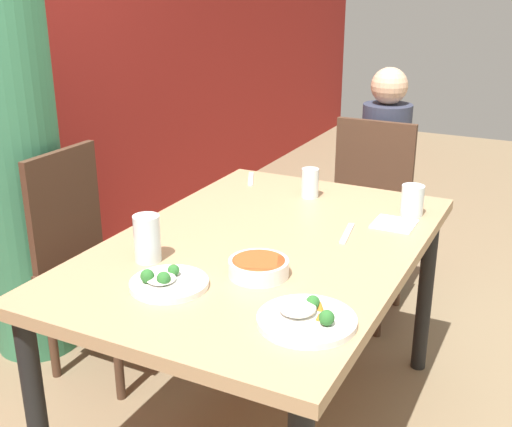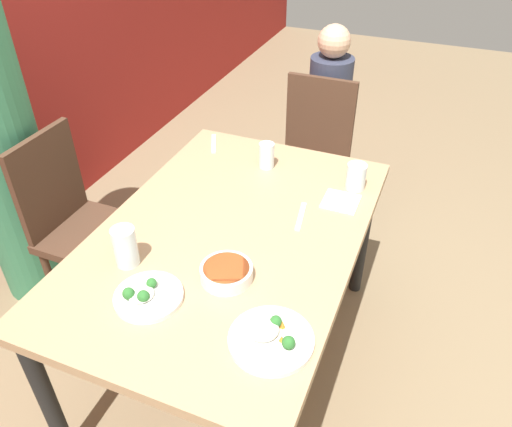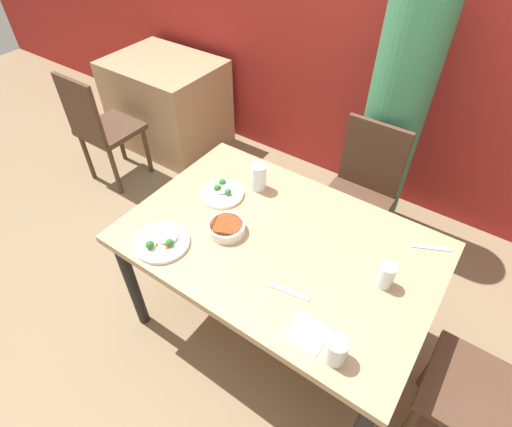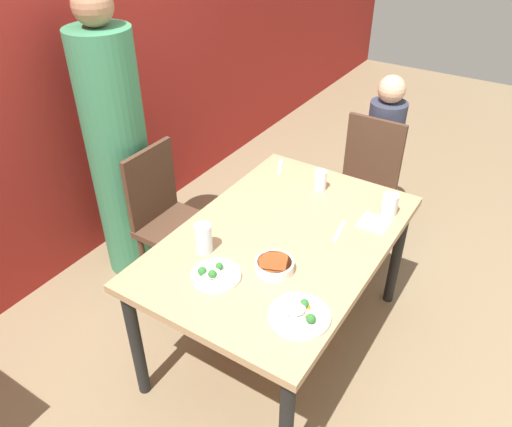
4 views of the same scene
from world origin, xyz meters
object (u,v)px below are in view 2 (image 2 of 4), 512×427
object	(u,v)px
person_child	(326,129)
plate_rice_adult	(271,337)
chair_adult_spot	(78,222)
glass_water_tall	(125,247)
bowl_curry	(226,272)
chair_child_spot	(311,157)

from	to	relation	value
person_child	plate_rice_adult	bearing A→B (deg)	-170.13
person_child	plate_rice_adult	distance (m)	1.79
chair_adult_spot	glass_water_tall	xyz separation A→B (m)	(-0.36, -0.56, 0.31)
bowl_curry	glass_water_tall	world-z (taller)	glass_water_tall
person_child	bowl_curry	size ratio (longest dim) A/B	6.55
bowl_curry	plate_rice_adult	world-z (taller)	plate_rice_adult
plate_rice_adult	glass_water_tall	bearing A→B (deg)	77.07
bowl_curry	chair_adult_spot	bearing A→B (deg)	71.23
chair_child_spot	chair_adult_spot	bearing A→B (deg)	-130.39
plate_rice_adult	bowl_curry	bearing A→B (deg)	50.20
chair_child_spot	plate_rice_adult	bearing A→B (deg)	-78.21
bowl_curry	person_child	bearing A→B (deg)	2.91
chair_adult_spot	person_child	distance (m)	1.50
chair_adult_spot	glass_water_tall	distance (m)	0.74
chair_adult_spot	bowl_curry	world-z (taller)	chair_adult_spot
bowl_curry	glass_water_tall	xyz separation A→B (m)	(-0.06, 0.34, 0.05)
person_child	glass_water_tall	world-z (taller)	person_child
person_child	plate_rice_adult	xyz separation A→B (m)	(-1.75, -0.31, 0.22)
glass_water_tall	bowl_curry	bearing A→B (deg)	-80.56
chair_child_spot	glass_water_tall	distance (m)	1.39
person_child	bowl_curry	xyz separation A→B (m)	(-1.57, -0.08, 0.23)
person_child	glass_water_tall	xyz separation A→B (m)	(-1.62, 0.26, 0.28)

